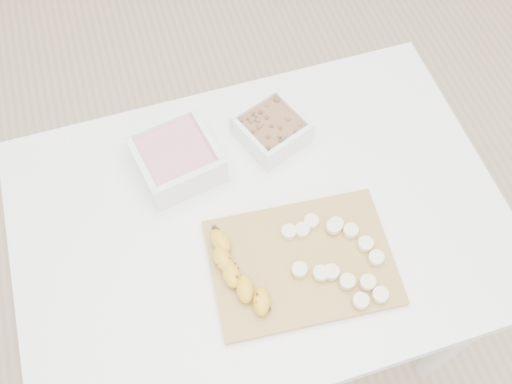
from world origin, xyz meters
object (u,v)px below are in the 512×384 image
object	(u,v)px
bowl_granola	(272,129)
banana	(239,274)
bowl_yogurt	(177,158)
table	(260,238)
cutting_board	(302,262)

from	to	relation	value
bowl_granola	banana	size ratio (longest dim) A/B	0.89
bowl_yogurt	bowl_granola	xyz separation A→B (m)	(0.21, 0.01, -0.01)
bowl_yogurt	banana	bearing A→B (deg)	-79.69
bowl_granola	banana	distance (m)	0.34
table	cutting_board	bearing A→B (deg)	-68.43
bowl_granola	table	bearing A→B (deg)	-114.55
bowl_granola	banana	world-z (taller)	bowl_granola
bowl_yogurt	table	bearing A→B (deg)	-52.42
bowl_yogurt	bowl_granola	size ratio (longest dim) A/B	1.12
table	bowl_granola	world-z (taller)	bowl_granola
table	bowl_yogurt	bearing A→B (deg)	127.58
bowl_granola	cutting_board	world-z (taller)	bowl_granola
bowl_yogurt	cutting_board	xyz separation A→B (m)	(0.18, -0.29, -0.03)
cutting_board	banana	size ratio (longest dim) A/B	1.85
table	banana	world-z (taller)	banana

